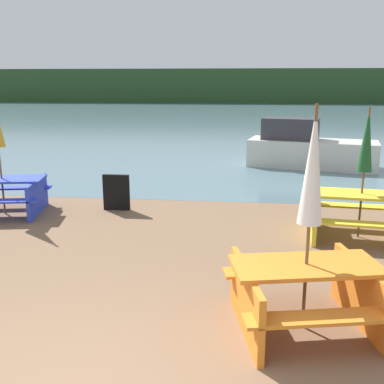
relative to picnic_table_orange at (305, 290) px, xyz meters
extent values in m
cube|color=slate|center=(-2.14, 30.15, -0.45)|extent=(60.00, 50.00, 0.00)
cube|color=#284723|center=(-2.14, 50.15, 1.56)|extent=(80.00, 1.60, 4.00)
cube|color=orange|center=(0.00, 0.00, 0.28)|extent=(1.67, 1.01, 0.04)
cube|color=orange|center=(0.11, -0.54, -0.02)|extent=(1.59, 0.60, 0.04)
cube|color=orange|center=(-0.11, 0.54, -0.02)|extent=(1.59, 0.60, 0.04)
cube|color=orange|center=(-0.63, -0.13, -0.09)|extent=(0.35, 1.36, 0.70)
cube|color=orange|center=(0.63, 0.13, -0.09)|extent=(0.35, 1.36, 0.70)
cube|color=yellow|center=(1.34, 3.08, 0.31)|extent=(1.88, 0.90, 0.04)
cube|color=yellow|center=(1.27, 2.54, -0.04)|extent=(1.84, 0.48, 0.04)
cube|color=yellow|center=(1.40, 3.63, -0.04)|extent=(1.84, 0.48, 0.04)
cube|color=yellow|center=(0.57, 3.17, -0.08)|extent=(0.22, 1.38, 0.73)
cube|color=blue|center=(-5.46, 3.77, 0.27)|extent=(1.72, 0.97, 0.04)
cube|color=blue|center=(-5.56, 4.31, -0.04)|extent=(1.65, 0.56, 0.04)
cube|color=blue|center=(-4.80, 3.89, -0.10)|extent=(0.31, 1.37, 0.69)
cylinder|color=brown|center=(1.34, 3.08, 0.66)|extent=(0.04, 0.04, 2.22)
cone|color=#195128|center=(1.34, 3.08, 1.24)|extent=(0.25, 0.25, 1.06)
cylinder|color=brown|center=(0.00, 0.00, 0.76)|extent=(0.04, 0.04, 2.41)
cone|color=white|center=(0.00, 0.00, 1.36)|extent=(0.25, 0.25, 1.22)
cube|color=beige|center=(1.50, 9.63, -0.02)|extent=(4.07, 2.21, 0.84)
cube|color=#333338|center=(0.82, 9.79, 0.73)|extent=(1.87, 1.32, 0.66)
cube|color=black|center=(-3.26, 4.27, -0.07)|extent=(0.55, 0.08, 0.75)
camera|label=1|loc=(-0.73, -4.53, 2.18)|focal=42.00mm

